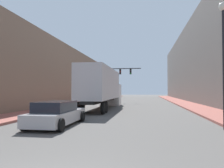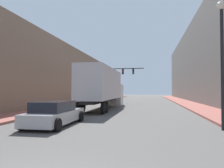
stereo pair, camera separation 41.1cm
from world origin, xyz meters
The scene contains 8 objects.
sidewalk_right centered at (7.43, 30.00, 0.07)m, with size 3.00×80.00×0.15m.
sidewalk_left centered at (-7.43, 30.00, 0.07)m, with size 3.00×80.00×0.15m.
building_right centered at (11.93, 30.00, 6.74)m, with size 6.00×80.00×13.49m.
building_left centered at (-11.93, 30.00, 4.20)m, with size 6.00×80.00×8.40m.
semi_truck centered at (-2.62, 19.33, 2.31)m, with size 2.44×13.19×4.14m.
sedan_car centered at (-2.98, 8.09, 0.65)m, with size 2.06×4.79×1.35m.
traffic_signal_gantry centered at (-3.81, 32.68, 4.25)m, with size 7.01×0.35×5.90m.
street_lamp centered at (5.77, 8.14, 4.14)m, with size 0.44×0.44×6.39m.
Camera 2 is at (2.32, -3.36, 1.94)m, focal length 35.00 mm.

